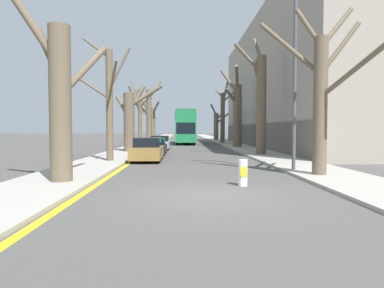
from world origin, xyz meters
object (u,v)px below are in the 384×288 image
at_px(street_tree_left_3, 140,115).
at_px(traffic_bollard, 243,173).
at_px(street_tree_left_0, 60,97).
at_px(street_tree_left_5, 152,123).
at_px(street_tree_right_1, 260,99).
at_px(lamp_post, 293,65).
at_px(street_tree_right_0, 321,93).
at_px(parked_car_2, 160,143).
at_px(double_decker_bus, 185,125).
at_px(street_tree_right_4, 217,125).
at_px(street_tree_left_1, 109,101).
at_px(street_tree_left_4, 148,114).
at_px(street_tree_left_2, 130,119).
at_px(street_tree_right_3, 223,113).
at_px(street_tree_right_2, 237,112).
at_px(parked_car_1, 155,147).
at_px(parked_car_0, 148,150).

xyz_separation_m(street_tree_left_3, traffic_bollard, (6.48, -23.92, -2.94)).
relative_size(street_tree_left_0, street_tree_left_5, 1.12).
bearing_deg(street_tree_right_1, lamp_post, -94.50).
xyz_separation_m(street_tree_right_0, parked_car_2, (-7.75, 18.94, -2.79)).
relative_size(street_tree_right_1, double_decker_bus, 0.88).
bearing_deg(street_tree_right_4, double_decker_bus, -113.81).
relative_size(street_tree_left_1, street_tree_left_4, 0.92).
relative_size(street_tree_left_0, street_tree_left_2, 1.18).
height_order(street_tree_right_1, double_decker_bus, street_tree_right_1).
relative_size(street_tree_right_1, lamp_post, 1.06).
xyz_separation_m(street_tree_right_1, street_tree_right_4, (0.05, 32.49, -1.52)).
distance_m(street_tree_left_1, street_tree_right_3, 28.49).
xyz_separation_m(street_tree_left_4, street_tree_right_0, (9.88, -29.47, -0.41)).
bearing_deg(street_tree_left_5, lamp_post, -75.24).
relative_size(street_tree_left_3, street_tree_right_4, 1.19).
relative_size(double_decker_bus, parked_car_2, 2.31).
xyz_separation_m(street_tree_left_0, street_tree_right_0, (9.94, 1.41, 0.31)).
height_order(street_tree_right_2, parked_car_1, street_tree_right_2).
xyz_separation_m(street_tree_left_2, parked_car_1, (2.19, -2.15, -2.21)).
bearing_deg(street_tree_right_3, street_tree_left_2, -118.67).
bearing_deg(street_tree_left_2, parked_car_1, -44.51).
bearing_deg(street_tree_left_1, street_tree_left_0, -90.53).
xyz_separation_m(street_tree_left_4, parked_car_1, (2.13, -16.75, -3.23)).
height_order(lamp_post, traffic_bollard, lamp_post).
xyz_separation_m(street_tree_right_3, street_tree_right_4, (0.18, 10.76, -1.45)).
bearing_deg(parked_car_1, traffic_bollard, -74.01).
bearing_deg(street_tree_right_2, street_tree_right_0, -90.07).
relative_size(parked_car_0, parked_car_2, 0.94).
bearing_deg(street_tree_left_1, street_tree_left_2, 90.45).
height_order(street_tree_right_0, parked_car_1, street_tree_right_0).
bearing_deg(parked_car_2, street_tree_left_5, 97.12).
height_order(street_tree_left_1, street_tree_right_1, street_tree_right_1).
bearing_deg(street_tree_right_2, street_tree_right_1, -89.44).
height_order(street_tree_left_2, street_tree_right_1, street_tree_right_1).
bearing_deg(street_tree_left_2, street_tree_right_4, 70.72).
bearing_deg(double_decker_bus, street_tree_left_4, -155.33).
height_order(street_tree_left_2, street_tree_right_3, street_tree_right_3).
relative_size(street_tree_right_2, lamp_post, 0.95).
bearing_deg(lamp_post, street_tree_left_5, 104.76).
xyz_separation_m(street_tree_left_2, parked_car_0, (2.19, -7.49, -2.13)).
bearing_deg(street_tree_left_2, street_tree_right_1, -19.49).
relative_size(street_tree_left_1, double_decker_bus, 0.72).
distance_m(parked_car_2, lamp_post, 19.18).
bearing_deg(street_tree_right_0, street_tree_right_3, 90.00).
distance_m(double_decker_bus, parked_car_1, 19.16).
bearing_deg(double_decker_bus, street_tree_left_0, -98.18).
relative_size(street_tree_left_3, parked_car_1, 1.70).
xyz_separation_m(street_tree_left_1, parked_car_2, (2.12, 12.61, -2.98)).
relative_size(street_tree_left_5, street_tree_right_0, 0.85).
bearing_deg(street_tree_left_4, parked_car_1, -82.76).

